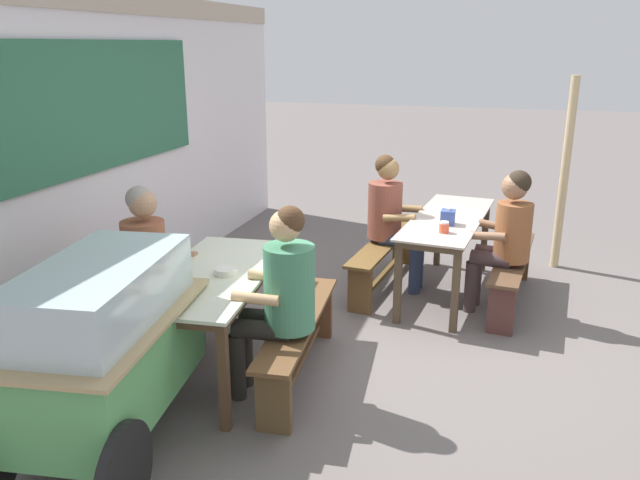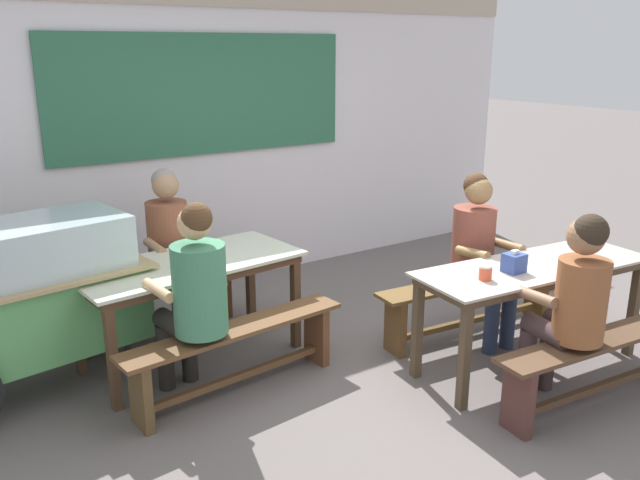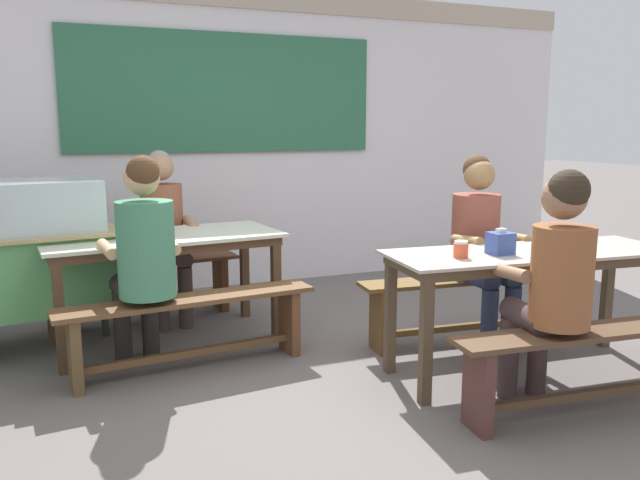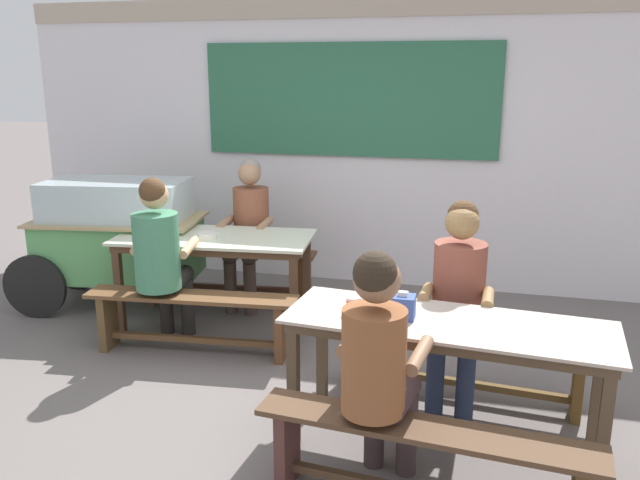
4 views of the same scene
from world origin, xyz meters
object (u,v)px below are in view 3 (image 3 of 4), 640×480
at_px(bench_far_front, 190,321).
at_px(soup_bowl, 161,234).
at_px(person_right_near_table, 480,238).
at_px(dining_table_far, 163,246).
at_px(dining_table_near, 530,264).
at_px(bench_far_back, 145,281).
at_px(condiment_jar, 461,249).
at_px(person_center_facing, 164,225).
at_px(person_near_front, 554,275).
at_px(tissue_box, 500,243).
at_px(food_cart, 0,253).
at_px(bench_near_front, 596,356).
at_px(bench_near_back, 475,298).
at_px(person_left_back_turned, 144,252).

relative_size(bench_far_front, soup_bowl, 10.36).
bearing_deg(person_right_near_table, dining_table_far, 156.34).
height_order(dining_table_near, bench_far_back, dining_table_near).
bearing_deg(soup_bowl, condiment_jar, -42.26).
height_order(dining_table_far, condiment_jar, condiment_jar).
height_order(dining_table_near, person_center_facing, person_center_facing).
height_order(bench_far_front, person_near_front, person_near_front).
bearing_deg(person_right_near_table, tissue_box, -115.99).
distance_m(bench_far_front, soup_bowl, 0.70).
xyz_separation_m(food_cart, person_right_near_table, (3.04, -1.08, 0.07)).
bearing_deg(bench_far_back, bench_far_front, -84.34).
relative_size(person_right_near_table, condiment_jar, 13.51).
bearing_deg(bench_far_back, dining_table_far, -84.34).
relative_size(person_near_front, tissue_box, 8.52).
distance_m(person_near_front, person_right_near_table, 1.12).
bearing_deg(person_center_facing, bench_near_front, -54.73).
bearing_deg(condiment_jar, dining_table_far, 135.36).
height_order(bench_near_back, soup_bowl, soup_bowl).
relative_size(person_left_back_turned, person_near_front, 1.03).
bearing_deg(bench_far_back, bench_near_front, -53.07).
bearing_deg(bench_near_back, dining_table_near, -95.20).
relative_size(dining_table_far, dining_table_near, 0.91).
bearing_deg(bench_near_front, soup_bowl, 135.12).
bearing_deg(person_near_front, dining_table_near, 60.57).
bearing_deg(person_center_facing, bench_far_back, 161.04).
bearing_deg(bench_near_front, condiment_jar, 128.09).
relative_size(bench_far_back, tissue_box, 9.79).
xyz_separation_m(dining_table_far, condiment_jar, (1.46, -1.44, 0.13)).
height_order(bench_near_back, food_cart, food_cart).
relative_size(bench_far_front, person_left_back_turned, 1.20).
distance_m(bench_far_back, soup_bowl, 0.85).
relative_size(person_center_facing, condiment_jar, 13.62).
bearing_deg(dining_table_near, tissue_box, -175.83).
xyz_separation_m(dining_table_far, dining_table_near, (1.98, -1.43, -0.00)).
bearing_deg(dining_table_near, person_right_near_table, 86.72).
height_order(bench_near_back, person_right_near_table, person_right_near_table).
height_order(dining_table_far, tissue_box, tissue_box).
distance_m(dining_table_far, person_left_back_turned, 0.60).
relative_size(bench_near_front, person_left_back_turned, 1.23).
height_order(bench_near_back, bench_near_front, same).
xyz_separation_m(bench_near_back, condiment_jar, (-0.57, -0.62, 0.50)).
relative_size(bench_far_back, person_right_near_table, 1.13).
xyz_separation_m(dining_table_far, person_near_front, (1.68, -1.95, 0.07)).
bearing_deg(condiment_jar, soup_bowl, 137.74).
xyz_separation_m(dining_table_near, bench_near_back, (0.06, 0.61, -0.37)).
bearing_deg(bench_near_back, condiment_jar, -132.54).
relative_size(dining_table_near, person_left_back_turned, 1.35).
distance_m(dining_table_far, bench_far_back, 0.72).
xyz_separation_m(person_left_back_turned, person_right_near_table, (2.20, -0.31, -0.01)).
relative_size(bench_far_back, bench_near_front, 0.91).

